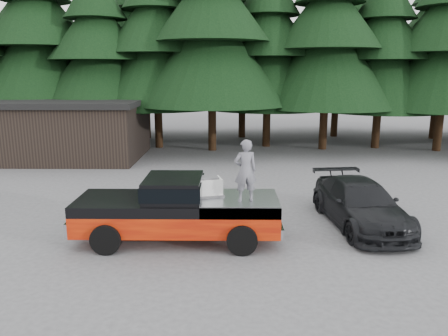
{
  "coord_description": "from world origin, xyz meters",
  "views": [
    {
      "loc": [
        0.09,
        -12.49,
        4.91
      ],
      "look_at": [
        -0.08,
        0.0,
        2.1
      ],
      "focal_mm": 35.0,
      "sensor_mm": 36.0,
      "label": 1
    }
  ],
  "objects_px": {
    "man_on_bed": "(245,170)",
    "utility_building": "(70,129)",
    "parked_car": "(360,204)",
    "pickup_truck": "(178,219)",
    "air_compressor": "(209,187)"
  },
  "relations": [
    {
      "from": "parked_car",
      "to": "utility_building",
      "type": "relative_size",
      "value": 0.59
    },
    {
      "from": "parked_car",
      "to": "man_on_bed",
      "type": "bearing_deg",
      "value": -162.05
    },
    {
      "from": "parked_car",
      "to": "pickup_truck",
      "type": "bearing_deg",
      "value": -173.04
    },
    {
      "from": "pickup_truck",
      "to": "parked_car",
      "type": "bearing_deg",
      "value": 13.61
    },
    {
      "from": "man_on_bed",
      "to": "utility_building",
      "type": "distance_m",
      "value": 15.93
    },
    {
      "from": "utility_building",
      "to": "air_compressor",
      "type": "bearing_deg",
      "value": -55.24
    },
    {
      "from": "pickup_truck",
      "to": "air_compressor",
      "type": "distance_m",
      "value": 1.3
    },
    {
      "from": "pickup_truck",
      "to": "man_on_bed",
      "type": "bearing_deg",
      "value": -9.96
    },
    {
      "from": "parked_car",
      "to": "utility_building",
      "type": "xyz_separation_m",
      "value": [
        -13.29,
        11.03,
        0.95
      ]
    },
    {
      "from": "man_on_bed",
      "to": "utility_building",
      "type": "relative_size",
      "value": 0.21
    },
    {
      "from": "utility_building",
      "to": "parked_car",
      "type": "bearing_deg",
      "value": -39.69
    },
    {
      "from": "pickup_truck",
      "to": "air_compressor",
      "type": "relative_size",
      "value": 8.32
    },
    {
      "from": "pickup_truck",
      "to": "parked_car",
      "type": "relative_size",
      "value": 1.21
    },
    {
      "from": "pickup_truck",
      "to": "man_on_bed",
      "type": "distance_m",
      "value": 2.5
    },
    {
      "from": "pickup_truck",
      "to": "utility_building",
      "type": "height_order",
      "value": "utility_building"
    }
  ]
}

